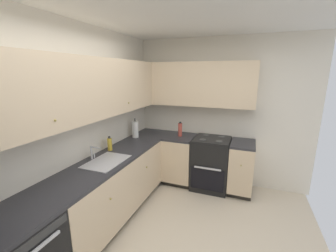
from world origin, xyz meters
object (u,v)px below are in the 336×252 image
Objects in this scene: oven_range at (211,163)px; oil_bottle at (180,129)px; soap_bottle at (110,144)px; paper_towel_roll at (135,129)px.

oil_bottle is at bearing 91.90° from oven_range.
soap_bottle is 0.61× the size of paper_towel_roll.
oven_range is at bearing -88.10° from oil_bottle.
paper_towel_roll is 0.80m from oil_bottle.
oven_range is 1.46m from paper_towel_roll.
paper_towel_roll is at bearing 106.13° from oven_range.
paper_towel_roll is 1.34× the size of oil_bottle.
paper_towel_roll reaches higher than soap_bottle.
soap_bottle is at bearing 145.76° from oil_bottle.
oil_bottle is (-0.02, 0.57, 0.56)m from oven_range.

